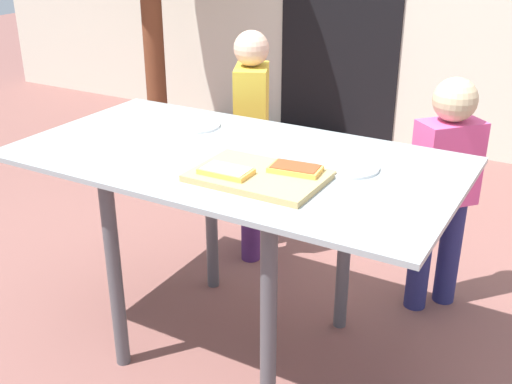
% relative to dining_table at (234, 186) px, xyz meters
% --- Properties ---
extents(ground_plane, '(16.00, 16.00, 0.00)m').
position_rel_dining_table_xyz_m(ground_plane, '(0.00, 0.00, -0.66)').
color(ground_plane, brown).
extents(dining_table, '(1.50, 0.81, 0.77)m').
position_rel_dining_table_xyz_m(dining_table, '(0.00, 0.00, 0.00)').
color(dining_table, '#8E999C').
rests_on(dining_table, ground).
extents(cutting_board, '(0.40, 0.27, 0.02)m').
position_rel_dining_table_xyz_m(cutting_board, '(0.18, -0.14, 0.12)').
color(cutting_board, tan).
rests_on(cutting_board, dining_table).
extents(pizza_slice_far_right, '(0.17, 0.11, 0.02)m').
position_rel_dining_table_xyz_m(pizza_slice_far_right, '(0.27, -0.07, 0.14)').
color(pizza_slice_far_right, '#E8AE4A').
rests_on(pizza_slice_far_right, cutting_board).
extents(pizza_slice_near_left, '(0.16, 0.09, 0.02)m').
position_rel_dining_table_xyz_m(pizza_slice_near_left, '(0.09, -0.19, 0.14)').
color(pizza_slice_near_left, '#E8AE4A').
rests_on(pizza_slice_near_left, cutting_board).
extents(plate_white_right, '(0.20, 0.20, 0.01)m').
position_rel_dining_table_xyz_m(plate_white_right, '(0.38, 0.08, 0.12)').
color(plate_white_right, white).
rests_on(plate_white_right, dining_table).
extents(plate_white_left, '(0.20, 0.20, 0.01)m').
position_rel_dining_table_xyz_m(plate_white_left, '(-0.30, 0.20, 0.12)').
color(plate_white_left, white).
rests_on(plate_white_left, dining_table).
extents(child_left, '(0.23, 0.28, 1.07)m').
position_rel_dining_table_xyz_m(child_left, '(-0.31, 0.65, -0.06)').
color(child_left, '#49245D').
rests_on(child_left, ground).
extents(child_right, '(0.26, 0.27, 0.97)m').
position_rel_dining_table_xyz_m(child_right, '(0.57, 0.64, -0.10)').
color(child_right, navy).
rests_on(child_right, ground).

